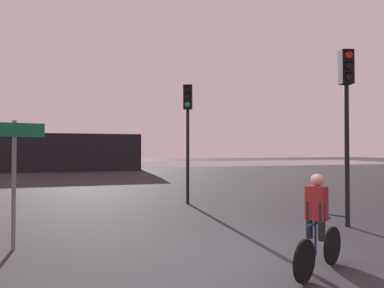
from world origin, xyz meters
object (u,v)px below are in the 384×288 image
Objects in this scene: distant_building at (54,152)px; direction_sign_post at (14,165)px; cyclist at (318,223)px; traffic_light_center at (188,121)px; traffic_light_near_right at (347,104)px.

distant_building reaches higher than direction_sign_post.
direction_sign_post is at bearing -145.36° from cyclist.
traffic_light_center is at bearing -67.99° from distant_building.
distant_building is at bearing -47.04° from traffic_light_center.
direction_sign_post reaches higher than cyclist.
cyclist is at bearing 115.28° from traffic_light_center.
traffic_light_center is 6.30m from direction_sign_post.
traffic_light_near_right reaches higher than direction_sign_post.
traffic_light_near_right is 1.78× the size of direction_sign_post.
traffic_light_center reaches higher than cyclist.
direction_sign_post is 5.80m from cyclist.
distant_building is 27.78m from cyclist.
cyclist is (-2.73, -2.35, -2.39)m from traffic_light_near_right.
traffic_light_center is at bearing -40.23° from traffic_light_near_right.
distant_building is 6.11× the size of direction_sign_post.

